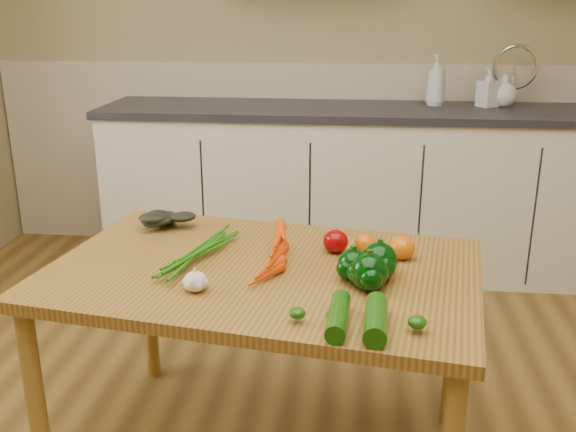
# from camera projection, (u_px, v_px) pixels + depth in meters

# --- Properties ---
(room) EXTENTS (4.04, 5.04, 2.64)m
(room) POSITION_uv_depth(u_px,v_px,m) (292.00, 89.00, 1.41)
(room) COLOR brown
(room) RESTS_ON ground
(counter_run) EXTENTS (2.84, 0.64, 1.14)m
(counter_run) POSITION_uv_depth(u_px,v_px,m) (366.00, 187.00, 3.54)
(counter_run) COLOR beige
(counter_run) RESTS_ON ground
(table) EXTENTS (1.37, 1.00, 0.68)m
(table) POSITION_uv_depth(u_px,v_px,m) (263.00, 290.00, 1.94)
(table) COLOR olive
(table) RESTS_ON ground
(soap_bottle_a) EXTENTS (0.12, 0.12, 0.27)m
(soap_bottle_a) POSITION_uv_depth(u_px,v_px,m) (436.00, 80.00, 3.42)
(soap_bottle_a) COLOR silver
(soap_bottle_a) RESTS_ON counter_run
(soap_bottle_b) EXTENTS (0.13, 0.13, 0.20)m
(soap_bottle_b) POSITION_uv_depth(u_px,v_px,m) (488.00, 88.00, 3.39)
(soap_bottle_b) COLOR silver
(soap_bottle_b) RESTS_ON counter_run
(soap_bottle_c) EXTENTS (0.16, 0.16, 0.17)m
(soap_bottle_c) POSITION_uv_depth(u_px,v_px,m) (505.00, 90.00, 3.41)
(soap_bottle_c) COLOR silver
(soap_bottle_c) RESTS_ON counter_run
(carrot_bunch) EXTENTS (0.26, 0.21, 0.06)m
(carrot_bunch) POSITION_uv_depth(u_px,v_px,m) (250.00, 254.00, 1.93)
(carrot_bunch) COLOR #ED4205
(carrot_bunch) RESTS_ON table
(leafy_greens) EXTENTS (0.18, 0.16, 0.09)m
(leafy_greens) POSITION_uv_depth(u_px,v_px,m) (167.00, 216.00, 2.23)
(leafy_greens) COLOR black
(leafy_greens) RESTS_ON table
(garlic_bulb) EXTENTS (0.07, 0.07, 0.06)m
(garlic_bulb) POSITION_uv_depth(u_px,v_px,m) (195.00, 282.00, 1.75)
(garlic_bulb) COLOR white
(garlic_bulb) RESTS_ON table
(pepper_a) EXTENTS (0.09, 0.09, 0.09)m
(pepper_a) POSITION_uv_depth(u_px,v_px,m) (353.00, 265.00, 1.82)
(pepper_a) COLOR black
(pepper_a) RESTS_ON table
(pepper_b) EXTENTS (0.10, 0.10, 0.10)m
(pepper_b) POSITION_uv_depth(u_px,v_px,m) (379.00, 261.00, 1.82)
(pepper_b) COLOR black
(pepper_b) RESTS_ON table
(pepper_c) EXTENTS (0.10, 0.10, 0.10)m
(pepper_c) POSITION_uv_depth(u_px,v_px,m) (369.00, 272.00, 1.75)
(pepper_c) COLOR black
(pepper_c) RESTS_ON table
(tomato_a) EXTENTS (0.08, 0.08, 0.07)m
(tomato_a) POSITION_uv_depth(u_px,v_px,m) (336.00, 241.00, 2.02)
(tomato_a) COLOR #890204
(tomato_a) RESTS_ON table
(tomato_b) EXTENTS (0.06, 0.06, 0.06)m
(tomato_b) POSITION_uv_depth(u_px,v_px,m) (365.00, 243.00, 2.02)
(tomato_b) COLOR #DD6505
(tomato_b) RESTS_ON table
(tomato_c) EXTENTS (0.08, 0.08, 0.07)m
(tomato_c) POSITION_uv_depth(u_px,v_px,m) (402.00, 248.00, 1.96)
(tomato_c) COLOR #DD6505
(tomato_c) RESTS_ON table
(zucchini_a) EXTENTS (0.07, 0.20, 0.06)m
(zucchini_a) POSITION_uv_depth(u_px,v_px,m) (376.00, 319.00, 1.54)
(zucchini_a) COLOR #114407
(zucchini_a) RESTS_ON table
(zucchini_b) EXTENTS (0.06, 0.20, 0.05)m
(zucchini_b) POSITION_uv_depth(u_px,v_px,m) (338.00, 316.00, 1.56)
(zucchini_b) COLOR #114407
(zucchini_b) RESTS_ON table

